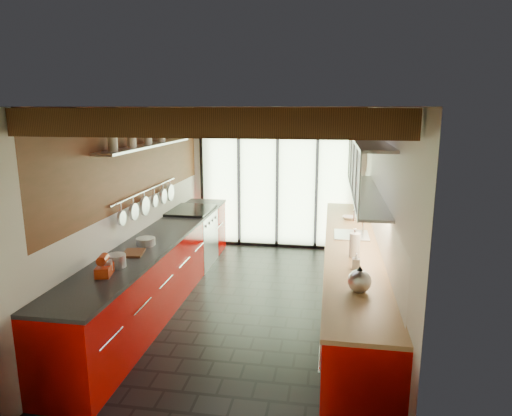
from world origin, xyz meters
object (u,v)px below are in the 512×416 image
soap_bottle (356,261)px  kettle (360,280)px  stand_mixer (105,267)px  bowl (349,218)px  paper_towel (355,245)px

soap_bottle → kettle: bearing=-90.0°
stand_mixer → bowl: 3.80m
soap_bottle → bowl: bearing=90.0°
stand_mixer → paper_towel: (2.54, 1.01, 0.05)m
paper_towel → soap_bottle: (0.00, -0.41, -0.05)m
kettle → soap_bottle: (0.00, 0.61, -0.03)m
stand_mixer → kettle: bearing=-0.2°
kettle → soap_bottle: 0.61m
stand_mixer → soap_bottle: 2.61m
stand_mixer → kettle: size_ratio=0.89×
stand_mixer → soap_bottle: stand_mixer is taller
paper_towel → soap_bottle: 0.41m
kettle → bowl: bearing=90.0°
kettle → soap_bottle: bearing=90.0°
kettle → bowl: size_ratio=1.53×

